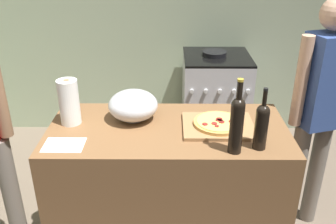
{
  "coord_description": "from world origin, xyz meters",
  "views": [
    {
      "loc": [
        0.17,
        -1.15,
        1.93
      ],
      "look_at": [
        0.15,
        0.81,
        0.98
      ],
      "focal_mm": 39.78,
      "sensor_mm": 36.0,
      "label": 1
    }
  ],
  "objects": [
    {
      "name": "counter",
      "position": [
        0.15,
        0.71,
        0.47
      ],
      "size": [
        1.36,
        0.66,
        0.93
      ],
      "primitive_type": "cube",
      "color": "brown",
      "rests_on": "ground_plane"
    },
    {
      "name": "paper_towel_roll",
      "position": [
        -0.41,
        0.77,
        1.06
      ],
      "size": [
        0.12,
        0.12,
        0.27
      ],
      "color": "white",
      "rests_on": "counter"
    },
    {
      "name": "wine_bottle_clear",
      "position": [
        0.62,
        0.5,
        1.07
      ],
      "size": [
        0.07,
        0.07,
        0.33
      ],
      "color": "black",
      "rests_on": "counter"
    },
    {
      "name": "recipe_sheet",
      "position": [
        -0.39,
        0.51,
        0.93
      ],
      "size": [
        0.21,
        0.15,
        0.0
      ],
      "primitive_type": "cube",
      "rotation": [
        0.0,
        0.0,
        -0.0
      ],
      "color": "white",
      "rests_on": "counter"
    },
    {
      "name": "wine_bottle_dark",
      "position": [
        0.49,
        0.46,
        1.1
      ],
      "size": [
        0.07,
        0.07,
        0.39
      ],
      "color": "black",
      "rests_on": "counter"
    },
    {
      "name": "person_in_red",
      "position": [
        1.11,
        1.01,
        0.93
      ],
      "size": [
        0.39,
        0.26,
        1.61
      ],
      "color": "slate",
      "rests_on": "ground_plane"
    },
    {
      "name": "pizza",
      "position": [
        0.44,
        0.72,
        0.96
      ],
      "size": [
        0.28,
        0.28,
        0.03
      ],
      "color": "tan",
      "rests_on": "cutting_board"
    },
    {
      "name": "cutting_board",
      "position": [
        0.44,
        0.72,
        0.94
      ],
      "size": [
        0.4,
        0.32,
        0.02
      ],
      "primitive_type": "cube",
      "color": "#9E7247",
      "rests_on": "counter"
    },
    {
      "name": "kitchen_wall_rear",
      "position": [
        0.0,
        2.5,
        1.3
      ],
      "size": [
        4.23,
        0.1,
        2.6
      ],
      "primitive_type": "cube",
      "color": "#99A889",
      "rests_on": "ground_plane"
    },
    {
      "name": "stove",
      "position": [
        0.59,
        2.1,
        0.47
      ],
      "size": [
        0.6,
        0.62,
        0.97
      ],
      "color": "#B7B7BC",
      "rests_on": "ground_plane"
    },
    {
      "name": "ground_plane",
      "position": [
        0.0,
        1.23,
        -0.01
      ],
      "size": [
        4.23,
        3.05,
        0.02
      ],
      "primitive_type": "cube",
      "color": "#6B5B4C"
    },
    {
      "name": "mixing_bowl",
      "position": [
        -0.05,
        0.82,
        1.02
      ],
      "size": [
        0.29,
        0.29,
        0.18
      ],
      "color": "#B2B2B7",
      "rests_on": "counter"
    }
  ]
}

